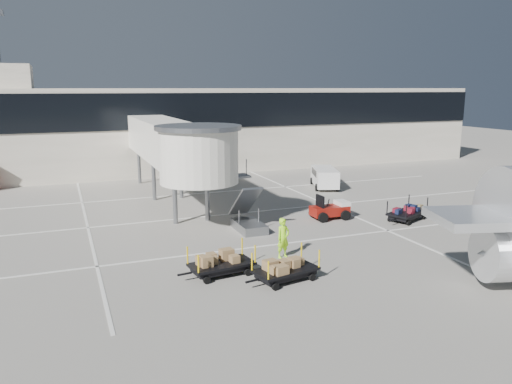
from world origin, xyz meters
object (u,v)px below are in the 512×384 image
baggage_tug (331,210)px  suitcase_cart (407,213)px  ground_worker (283,238)px  box_cart_near (286,269)px  minivan (324,176)px  box_cart_far (223,264)px

baggage_tug → suitcase_cart: baggage_tug is taller
ground_worker → box_cart_near: bearing=-127.7°
box_cart_near → ground_worker: ground_worker is taller
box_cart_near → minivan: (11.53, 17.38, 0.42)m
baggage_tug → box_cart_far: 11.37m
box_cart_far → ground_worker: bearing=11.5°
suitcase_cart → box_cart_near: (-11.12, -6.25, 0.05)m
box_cart_near → minivan: minivan is taller
minivan → box_cart_far: bearing=-111.5°
box_cart_far → baggage_tug: bearing=28.9°
baggage_tug → suitcase_cart: bearing=-25.0°
box_cart_near → box_cart_far: size_ratio=0.99×
baggage_tug → suitcase_cart: size_ratio=0.70×
box_cart_far → box_cart_near: bearing=-43.3°
suitcase_cart → box_cart_near: size_ratio=1.01×
box_cart_near → box_cart_far: bearing=132.5°
suitcase_cart → ground_worker: ground_worker is taller
baggage_tug → minivan: 10.14m
ground_worker → minivan: (10.40, 14.58, -0.02)m
suitcase_cart → minivan: 11.15m
suitcase_cart → ground_worker: (-9.99, -3.45, 0.49)m
box_cart_near → ground_worker: bearing=56.7°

